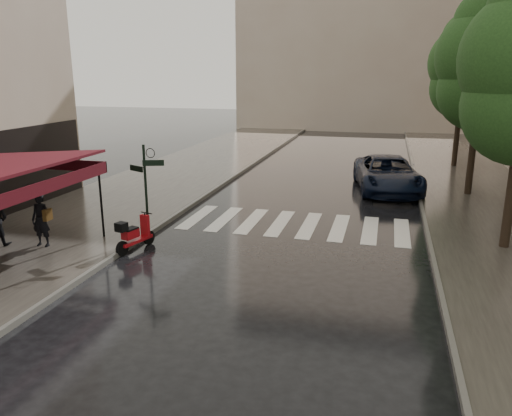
% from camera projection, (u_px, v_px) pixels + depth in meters
% --- Properties ---
extents(ground, '(120.00, 120.00, 0.00)m').
position_uv_depth(ground, '(139.00, 282.00, 12.85)').
color(ground, black).
rests_on(ground, ground).
extents(sidewalk_near, '(6.00, 60.00, 0.12)m').
position_uv_depth(sidewalk_near, '(170.00, 178.00, 25.13)').
color(sidewalk_near, '#38332D').
rests_on(sidewalk_near, ground).
extents(sidewalk_far, '(5.50, 60.00, 0.12)m').
position_uv_depth(sidewalk_far, '(486.00, 196.00, 21.51)').
color(sidewalk_far, '#38332D').
rests_on(sidewalk_far, ground).
extents(curb_near, '(0.12, 60.00, 0.16)m').
position_uv_depth(curb_near, '(228.00, 181.00, 24.38)').
color(curb_near, '#595651').
rests_on(curb_near, ground).
extents(curb_far, '(0.12, 60.00, 0.16)m').
position_uv_depth(curb_far, '(418.00, 192.00, 22.20)').
color(curb_far, '#595651').
rests_on(curb_far, ground).
extents(crosswalk, '(7.85, 3.20, 0.01)m').
position_uv_depth(crosswalk, '(295.00, 224.00, 17.71)').
color(crosswalk, silver).
rests_on(crosswalk, ground).
extents(signpost, '(1.17, 0.29, 3.10)m').
position_uv_depth(signpost, '(146.00, 185.00, 15.46)').
color(signpost, black).
rests_on(signpost, ground).
extents(backdrop_building, '(22.00, 6.00, 20.00)m').
position_uv_depth(backdrop_building, '(362.00, 17.00, 44.93)').
color(backdrop_building, tan).
rests_on(backdrop_building, ground).
extents(tree_mid, '(3.80, 3.80, 8.34)m').
position_uv_depth(tree_mid, '(482.00, 63.00, 20.24)').
color(tree_mid, black).
rests_on(tree_mid, sidewalk_far).
extents(tree_far, '(3.80, 3.80, 8.16)m').
position_uv_depth(tree_far, '(464.00, 68.00, 26.76)').
color(tree_far, black).
rests_on(tree_far, sidewalk_far).
extents(pedestrian_with_umbrella, '(0.97, 0.99, 2.44)m').
position_uv_depth(pedestrian_with_umbrella, '(38.00, 194.00, 14.75)').
color(pedestrian_with_umbrella, black).
rests_on(pedestrian_with_umbrella, sidewalk_near).
extents(scooter, '(0.67, 1.57, 1.06)m').
position_uv_depth(scooter, '(134.00, 235.00, 14.99)').
color(scooter, black).
rests_on(scooter, ground).
extents(parked_car, '(3.47, 5.98, 1.56)m').
position_uv_depth(parked_car, '(388.00, 174.00, 22.52)').
color(parked_car, black).
rests_on(parked_car, ground).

